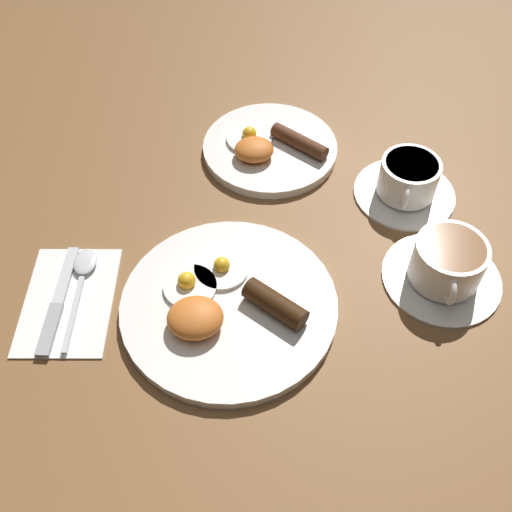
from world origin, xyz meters
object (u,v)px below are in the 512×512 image
object	(u,v)px
breakfast_plate_near	(227,305)
breakfast_plate_far	(269,148)
spoon	(83,272)
teacup_near	(446,266)
teacup_far	(407,182)
knife	(57,305)

from	to	relation	value
breakfast_plate_near	breakfast_plate_far	size ratio (longest dim) A/B	1.30
breakfast_plate_far	spoon	distance (m)	0.36
teacup_near	teacup_far	world-z (taller)	teacup_near
teacup_near	spoon	xyz separation A→B (m)	(-0.49, 0.03, -0.02)
breakfast_plate_near	knife	xyz separation A→B (m)	(-0.22, 0.02, -0.00)
breakfast_plate_near	spoon	size ratio (longest dim) A/B	1.72
breakfast_plate_near	teacup_far	distance (m)	0.34
breakfast_plate_far	knife	world-z (taller)	breakfast_plate_far
breakfast_plate_near	teacup_near	xyz separation A→B (m)	(0.29, 0.03, 0.02)
teacup_near	breakfast_plate_far	bearing A→B (deg)	128.71
breakfast_plate_far	spoon	bearing A→B (deg)	-138.91
breakfast_plate_near	spoon	bearing A→B (deg)	161.00
breakfast_plate_near	spoon	xyz separation A→B (m)	(-0.19, 0.07, -0.00)
teacup_far	spoon	size ratio (longest dim) A/B	0.94
knife	breakfast_plate_far	bearing A→B (deg)	-40.49
breakfast_plate_far	knife	bearing A→B (deg)	-136.11
teacup_near	spoon	size ratio (longest dim) A/B	0.98
breakfast_plate_far	spoon	world-z (taller)	breakfast_plate_far
teacup_near	teacup_far	xyz separation A→B (m)	(-0.02, 0.16, -0.00)
breakfast_plate_far	teacup_near	distance (m)	0.35
breakfast_plate_far	teacup_far	xyz separation A→B (m)	(0.20, -0.11, 0.02)
teacup_far	breakfast_plate_near	bearing A→B (deg)	-144.71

